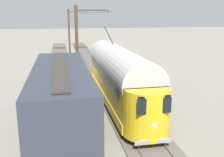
% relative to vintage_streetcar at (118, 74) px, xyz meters
% --- Properties ---
extents(ground_plane, '(220.00, 220.00, 0.00)m').
position_rel_vintage_streetcar_xyz_m(ground_plane, '(2.19, -4.31, -2.25)').
color(ground_plane, gray).
extents(track_streetcar_siding, '(2.80, 80.00, 0.18)m').
position_rel_vintage_streetcar_xyz_m(track_streetcar_siding, '(-0.00, -4.63, -2.20)').
color(track_streetcar_siding, '#56514C').
rests_on(track_streetcar_siding, ground).
extents(track_adjacent_siding, '(2.80, 80.00, 0.18)m').
position_rel_vintage_streetcar_xyz_m(track_adjacent_siding, '(4.39, -4.63, -2.20)').
color(track_adjacent_siding, '#56514C').
rests_on(track_adjacent_siding, ground).
extents(vintage_streetcar, '(2.65, 15.85, 5.43)m').
position_rel_vintage_streetcar_xyz_m(vintage_streetcar, '(0.00, 0.00, 0.00)').
color(vintage_streetcar, gold).
rests_on(vintage_streetcar, ground).
extents(boxcar_adjacent, '(2.96, 11.14, 3.85)m').
position_rel_vintage_streetcar_xyz_m(boxcar_adjacent, '(4.38, 5.04, -0.09)').
color(boxcar_adjacent, '#2D333D').
rests_on(boxcar_adjacent, ground).
extents(catenary_pole_foreground, '(3.05, 0.28, 7.47)m').
position_rel_vintage_streetcar_xyz_m(catenary_pole_foreground, '(2.75, -20.75, 1.66)').
color(catenary_pole_foreground, '#423323').
rests_on(catenary_pole_foreground, ground).
extents(catenary_pole_mid_near, '(3.05, 0.28, 7.47)m').
position_rel_vintage_streetcar_xyz_m(catenary_pole_mid_near, '(2.75, -4.17, 1.66)').
color(catenary_pole_mid_near, '#423323').
rests_on(catenary_pole_mid_near, ground).
extents(overhead_wire_run, '(2.85, 20.57, 0.18)m').
position_rel_vintage_streetcar_xyz_m(overhead_wire_run, '(0.11, -13.13, 4.68)').
color(overhead_wire_run, black).
rests_on(overhead_wire_run, ground).
extents(track_end_bumper, '(1.80, 0.60, 0.80)m').
position_rel_vintage_streetcar_xyz_m(track_end_bumper, '(4.39, -16.94, -1.85)').
color(track_end_bumper, '#B2A519').
rests_on(track_end_bumper, ground).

